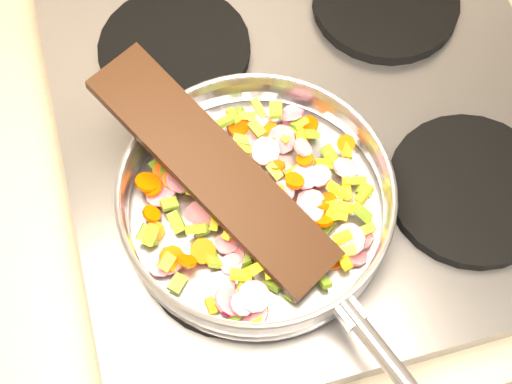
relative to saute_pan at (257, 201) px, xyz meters
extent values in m
cube|color=#939399|center=(0.10, 0.11, -0.07)|extent=(0.60, 0.60, 0.04)
cylinder|color=black|center=(-0.04, -0.03, -0.04)|extent=(0.19, 0.19, 0.02)
cylinder|color=black|center=(0.24, -0.03, -0.04)|extent=(0.19, 0.19, 0.02)
cylinder|color=black|center=(-0.04, 0.25, -0.04)|extent=(0.19, 0.19, 0.02)
cylinder|color=black|center=(0.24, 0.25, -0.04)|extent=(0.19, 0.19, 0.02)
cylinder|color=#9E9EA5|center=(0.00, 0.00, -0.03)|extent=(0.29, 0.29, 0.01)
torus|color=#9E9EA5|center=(0.00, 0.00, 0.00)|extent=(0.33, 0.33, 0.05)
torus|color=#9E9EA5|center=(0.00, 0.00, 0.02)|extent=(0.29, 0.29, 0.01)
cylinder|color=#9E9EA5|center=(0.08, -0.22, 0.01)|extent=(0.08, 0.18, 0.02)
cube|color=#9E9EA5|center=(0.05, -0.14, 0.01)|extent=(0.03, 0.04, 0.02)
cube|color=yellow|center=(0.00, 0.07, 0.00)|extent=(0.02, 0.02, 0.01)
cube|color=olive|center=(0.06, -0.08, -0.02)|extent=(0.02, 0.02, 0.01)
cylinder|color=#F04E00|center=(-0.05, 0.09, -0.02)|extent=(0.02, 0.02, 0.01)
cube|color=olive|center=(-0.09, 0.00, -0.01)|extent=(0.02, 0.02, 0.02)
cylinder|color=#F04E00|center=(-0.10, -0.04, -0.01)|extent=(0.03, 0.03, 0.02)
cube|color=yellow|center=(-0.12, -0.01, 0.00)|extent=(0.02, 0.02, 0.02)
cube|color=olive|center=(0.02, 0.09, 0.00)|extent=(0.02, 0.02, 0.01)
cylinder|color=#F04E00|center=(0.09, 0.08, -0.02)|extent=(0.03, 0.03, 0.02)
cube|color=yellow|center=(0.07, -0.09, -0.01)|extent=(0.01, 0.02, 0.02)
cube|color=olive|center=(0.10, -0.04, -0.01)|extent=(0.02, 0.03, 0.02)
cube|color=yellow|center=(-0.04, 0.08, 0.00)|extent=(0.02, 0.02, 0.01)
cylinder|color=#F04E00|center=(0.06, -0.04, -0.01)|extent=(0.03, 0.03, 0.01)
cube|color=olive|center=(-0.06, -0.04, -0.02)|extent=(0.02, 0.03, 0.02)
cube|color=olive|center=(0.04, -0.05, 0.00)|extent=(0.03, 0.02, 0.01)
cube|color=olive|center=(-0.10, -0.06, -0.02)|extent=(0.02, 0.02, 0.01)
cube|color=yellow|center=(0.03, 0.07, -0.02)|extent=(0.02, 0.03, 0.02)
cube|color=olive|center=(0.02, -0.09, -0.02)|extent=(0.02, 0.02, 0.01)
cube|color=olive|center=(0.07, 0.08, -0.01)|extent=(0.02, 0.02, 0.01)
cylinder|color=#D81545|center=(0.02, -0.09, -0.01)|extent=(0.04, 0.04, 0.01)
cube|color=yellow|center=(-0.04, -0.02, -0.01)|extent=(0.02, 0.02, 0.01)
cylinder|color=#F04E00|center=(0.04, -0.03, -0.01)|extent=(0.03, 0.03, 0.02)
cube|color=olive|center=(0.04, -0.10, -0.01)|extent=(0.01, 0.02, 0.02)
cube|color=olive|center=(0.07, -0.04, -0.02)|extent=(0.02, 0.02, 0.01)
cube|color=olive|center=(-0.02, -0.04, -0.01)|extent=(0.02, 0.02, 0.02)
cylinder|color=#F04E00|center=(-0.02, -0.02, -0.02)|extent=(0.04, 0.03, 0.03)
cylinder|color=#D81545|center=(0.05, 0.07, -0.01)|extent=(0.03, 0.04, 0.04)
cube|color=olive|center=(-0.08, 0.09, -0.01)|extent=(0.02, 0.02, 0.02)
cube|color=olive|center=(0.01, 0.09, -0.02)|extent=(0.02, 0.02, 0.01)
cube|color=olive|center=(0.09, 0.03, -0.02)|extent=(0.02, 0.02, 0.01)
cube|color=yellow|center=(-0.07, 0.05, -0.01)|extent=(0.02, 0.02, 0.01)
cube|color=yellow|center=(0.10, 0.00, -0.02)|extent=(0.02, 0.03, 0.01)
cube|color=yellow|center=(0.12, -0.01, -0.02)|extent=(0.03, 0.02, 0.01)
cylinder|color=#D81545|center=(0.08, -0.07, 0.00)|extent=(0.04, 0.04, 0.03)
cube|color=olive|center=(-0.08, 0.06, -0.01)|extent=(0.02, 0.02, 0.01)
cylinder|color=#D81545|center=(0.08, -0.08, -0.02)|extent=(0.04, 0.04, 0.02)
cube|color=yellow|center=(0.08, -0.03, -0.01)|extent=(0.03, 0.02, 0.02)
cylinder|color=#F04E00|center=(-0.11, 0.06, 0.00)|extent=(0.03, 0.03, 0.02)
cube|color=olive|center=(-0.02, 0.02, -0.01)|extent=(0.03, 0.02, 0.01)
cube|color=yellow|center=(-0.06, 0.11, -0.01)|extent=(0.02, 0.03, 0.02)
cylinder|color=#D81545|center=(0.05, -0.02, 0.00)|extent=(0.05, 0.05, 0.01)
cube|color=olive|center=(0.00, -0.04, -0.01)|extent=(0.02, 0.02, 0.01)
cylinder|color=#D81545|center=(0.07, 0.10, -0.01)|extent=(0.03, 0.04, 0.02)
cube|color=yellow|center=(0.02, 0.00, 0.00)|extent=(0.02, 0.03, 0.02)
cube|color=olive|center=(-0.03, -0.01, -0.02)|extent=(0.02, 0.02, 0.01)
cylinder|color=#F04E00|center=(0.06, -0.08, -0.02)|extent=(0.03, 0.03, 0.01)
cylinder|color=#D81545|center=(-0.03, -0.10, -0.01)|extent=(0.04, 0.04, 0.01)
cube|color=olive|center=(0.01, 0.01, 0.00)|extent=(0.02, 0.02, 0.01)
cylinder|color=#D81545|center=(0.08, 0.02, -0.01)|extent=(0.03, 0.04, 0.02)
cylinder|color=#D81545|center=(-0.03, 0.02, -0.01)|extent=(0.03, 0.03, 0.02)
cube|color=yellow|center=(0.07, -0.06, 0.00)|extent=(0.02, 0.01, 0.02)
cube|color=yellow|center=(-0.07, -0.01, 0.00)|extent=(0.02, 0.01, 0.01)
cylinder|color=#F04E00|center=(-0.08, 0.05, -0.01)|extent=(0.03, 0.03, 0.02)
cylinder|color=#D81545|center=(-0.10, -0.04, -0.02)|extent=(0.03, 0.03, 0.02)
cylinder|color=#F04E00|center=(0.11, 0.04, -0.01)|extent=(0.03, 0.02, 0.02)
cylinder|color=#D81545|center=(0.11, 0.02, -0.01)|extent=(0.04, 0.04, 0.02)
cylinder|color=#D81545|center=(0.06, 0.02, -0.01)|extent=(0.04, 0.04, 0.01)
cube|color=yellow|center=(-0.05, 0.05, -0.01)|extent=(0.03, 0.02, 0.02)
cube|color=olive|center=(0.05, 0.11, 0.00)|extent=(0.02, 0.03, 0.01)
cylinder|color=#D81545|center=(0.06, -0.01, -0.01)|extent=(0.04, 0.04, 0.01)
cylinder|color=#F04E00|center=(-0.01, 0.08, -0.02)|extent=(0.02, 0.02, 0.02)
cylinder|color=#F04E00|center=(0.04, 0.08, -0.02)|extent=(0.03, 0.03, 0.01)
cylinder|color=#F04E00|center=(-0.07, -0.04, -0.01)|extent=(0.04, 0.03, 0.02)
cylinder|color=#D81545|center=(0.03, 0.06, -0.01)|extent=(0.03, 0.03, 0.02)
cylinder|color=#D81545|center=(0.06, -0.01, -0.01)|extent=(0.05, 0.05, 0.02)
cylinder|color=#D81545|center=(-0.04, -0.03, -0.02)|extent=(0.04, 0.04, 0.01)
cube|color=olive|center=(-0.03, -0.03, 0.00)|extent=(0.02, 0.02, 0.01)
cylinder|color=#F04E00|center=(0.07, 0.02, -0.01)|extent=(0.02, 0.02, 0.02)
cylinder|color=#D81545|center=(0.03, 0.10, -0.01)|extent=(0.04, 0.03, 0.02)
cube|color=yellow|center=(0.09, 0.03, -0.02)|extent=(0.03, 0.01, 0.02)
cube|color=olive|center=(-0.03, -0.05, -0.01)|extent=(0.02, 0.01, 0.01)
cube|color=olive|center=(-0.12, 0.00, -0.01)|extent=(0.02, 0.02, 0.02)
cylinder|color=#F04E00|center=(0.04, 0.01, 0.00)|extent=(0.03, 0.03, 0.02)
cylinder|color=#D81545|center=(-0.11, -0.03, -0.02)|extent=(0.03, 0.03, 0.01)
cube|color=olive|center=(0.00, 0.04, 0.00)|extent=(0.02, 0.02, 0.02)
cube|color=olive|center=(-0.08, 0.05, -0.02)|extent=(0.02, 0.02, 0.02)
cube|color=yellow|center=(-0.06, 0.03, -0.01)|extent=(0.03, 0.02, 0.01)
cube|color=yellow|center=(0.01, -0.07, -0.02)|extent=(0.02, 0.03, 0.01)
cube|color=olive|center=(-0.02, 0.04, 0.00)|extent=(0.02, 0.02, 0.02)
cylinder|color=#D81545|center=(-0.04, -0.10, -0.01)|extent=(0.03, 0.03, 0.02)
cube|color=olive|center=(-0.03, -0.01, -0.02)|extent=(0.02, 0.02, 0.01)
cube|color=olive|center=(-0.06, 0.09, -0.02)|extent=(0.02, 0.02, 0.01)
cylinder|color=#F04E00|center=(-0.02, 0.08, 0.00)|extent=(0.03, 0.03, 0.02)
cube|color=olive|center=(0.03, 0.03, 0.00)|extent=(0.02, 0.02, 0.01)
cylinder|color=#F04E00|center=(-0.09, 0.07, -0.01)|extent=(0.04, 0.04, 0.01)
cube|color=olive|center=(0.10, 0.04, -0.02)|extent=(0.02, 0.03, 0.02)
cube|color=olive|center=(0.01, 0.04, -0.01)|extent=(0.02, 0.02, 0.02)
cube|color=yellow|center=(0.09, -0.03, 0.00)|extent=(0.03, 0.02, 0.02)
cube|color=olive|center=(-0.03, -0.06, -0.02)|extent=(0.02, 0.02, 0.02)
cube|color=olive|center=(0.11, 0.03, -0.02)|extent=(0.02, 0.02, 0.01)
cube|color=yellow|center=(0.07, -0.08, 0.00)|extent=(0.03, 0.01, 0.01)
cylinder|color=#D81545|center=(-0.02, 0.03, -0.01)|extent=(0.03, 0.03, 0.02)
cube|color=olive|center=(-0.12, 0.00, -0.02)|extent=(0.01, 0.02, 0.02)
cube|color=yellow|center=(0.03, 0.11, 0.00)|extent=(0.01, 0.03, 0.02)
cube|color=yellow|center=(0.03, -0.08, -0.01)|extent=(0.02, 0.02, 0.01)
cube|color=olive|center=(0.00, 0.02, -0.01)|extent=(0.02, 0.02, 0.02)
cube|color=yellow|center=(0.00, 0.11, -0.01)|extent=(0.02, 0.02, 0.01)
cylinder|color=#F04E00|center=(-0.01, 0.07, 0.00)|extent=(0.03, 0.03, 0.02)
cube|color=olive|center=(0.05, -0.06, -0.02)|extent=(0.03, 0.02, 0.02)
cylinder|color=#D81545|center=(-0.04, -0.11, -0.02)|extent=(0.03, 0.03, 0.02)
cylinder|color=#D81545|center=(0.07, 0.05, 0.00)|extent=(0.03, 0.03, 0.02)
cube|color=olive|center=(-0.05, -0.11, -0.02)|extent=(0.02, 0.02, 0.02)
cylinder|color=#D81545|center=(0.02, -0.01, 0.00)|extent=(0.04, 0.04, 0.01)
cylinder|color=#F04E00|center=(-0.06, 0.05, -0.01)|extent=(0.03, 0.03, 0.02)
cube|color=yellow|center=(0.02, 0.11, -0.01)|extent=(0.02, 0.02, 0.01)
cube|color=yellow|center=(-0.02, -0.07, 0.00)|extent=(0.03, 0.02, 0.02)
cube|color=yellow|center=(-0.07, 0.06, -0.01)|extent=(0.02, 0.02, 0.01)
cylinder|color=#F04E00|center=(0.00, 0.02, -0.01)|extent=(0.04, 0.04, 0.02)
cube|color=olive|center=(-0.04, -0.08, -0.01)|extent=(0.02, 0.02, 0.01)
cube|color=olive|center=(-0.01, 0.11, 0.00)|extent=(0.02, 0.01, 0.02)
cylinder|color=#F04E00|center=(-0.11, 0.00, -0.02)|extent=(0.03, 0.03, 0.02)
cylinder|color=#F04E00|center=(-0.09, -0.05, 0.00)|extent=(0.02, 0.02, 0.02)
cube|color=yellow|center=(-0.07, -0.09, -0.02)|extent=(0.01, 0.02, 0.01)
cube|color=yellow|center=(0.07, 0.07, -0.01)|extent=(0.01, 0.02, 0.01)
cylinder|color=#D81545|center=(-0.03, 0.03, -0.02)|extent=(0.05, 0.05, 0.01)
cylinder|color=#D81545|center=(-0.01, 0.05, -0.01)|extent=(0.05, 0.04, 0.03)
cylinder|color=#F04E00|center=(0.01, 0.11, -0.02)|extent=(0.04, 0.03, 0.02)
cube|color=yellow|center=(-0.03, 0.07, -0.02)|extent=(0.01, 0.02, 0.01)
cylinder|color=#D81545|center=(0.09, -0.06, -0.02)|extent=(0.04, 0.04, 0.01)
cube|color=olive|center=(-0.07, -0.01, -0.02)|extent=(0.02, 0.02, 0.01)
cube|color=yellow|center=(-0.01, -0.07, -0.01)|extent=(0.01, 0.03, 0.01)
cube|color=yellow|center=(0.12, 0.04, -0.01)|extent=(0.02, 0.02, 0.01)
cylinder|color=#F04E00|center=(0.03, 0.04, -0.01)|extent=(0.03, 0.03, 0.02)
cube|color=yellow|center=(0.00, 0.00, -0.02)|extent=(0.03, 0.01, 0.02)
cube|color=yellow|center=(0.07, -0.03, 0.00)|extent=(0.01, 0.02, 0.02)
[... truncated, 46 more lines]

